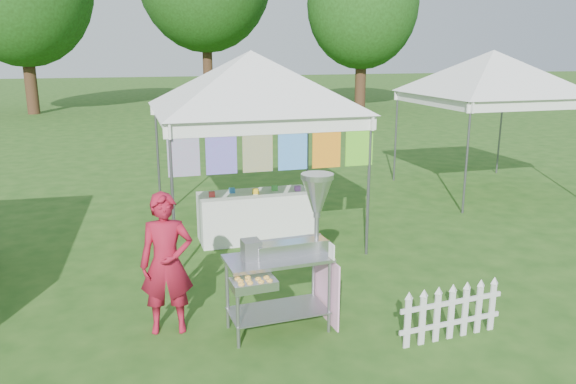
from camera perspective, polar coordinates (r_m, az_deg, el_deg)
name	(u,v)px	position (r m, az deg, el deg)	size (l,w,h in m)	color
ground	(326,331)	(6.39, 3.85, -13.91)	(120.00, 120.00, 0.00)	#214B15
canopy_main	(251,51)	(8.98, -3.79, 14.09)	(4.24, 4.24, 3.45)	#59595E
canopy_right	(494,50)	(12.71, 20.20, 13.36)	(4.24, 4.24, 3.45)	#59595E
tree_right	(363,4)	(29.87, 7.61, 18.37)	(5.60, 5.60, 8.42)	#3C2716
donut_cart	(294,241)	(6.04, 0.61, -5.03)	(1.24, 0.91, 1.73)	gray
vendor	(167,264)	(6.21, -12.23, -7.13)	(0.57, 0.37, 1.57)	maroon
picket_fence	(451,314)	(6.34, 16.24, -11.80)	(1.26, 0.12, 0.56)	silver
display_table	(255,216)	(9.14, -3.36, -2.44)	(1.80, 0.70, 0.77)	white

